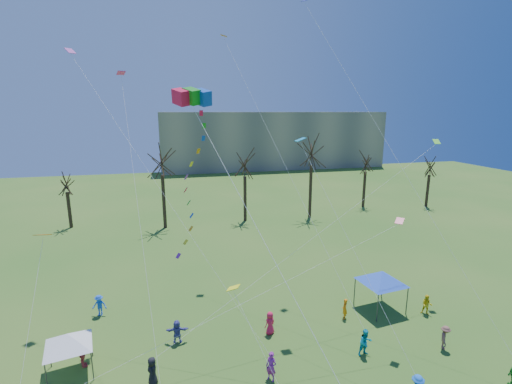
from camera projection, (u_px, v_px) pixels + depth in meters
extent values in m
cube|color=gray|center=(273.00, 140.00, 97.97)|extent=(60.00, 14.00, 15.00)
cylinder|color=black|center=(69.00, 210.00, 47.12)|extent=(0.44, 0.44, 4.83)
cylinder|color=black|center=(164.00, 202.00, 46.82)|extent=(0.44, 0.44, 7.13)
cylinder|color=black|center=(245.00, 199.00, 49.96)|extent=(0.44, 0.44, 6.38)
cylinder|color=black|center=(310.00, 192.00, 51.42)|extent=(0.44, 0.44, 7.71)
cylinder|color=black|center=(364.00, 189.00, 57.50)|extent=(0.44, 0.44, 5.78)
cylinder|color=black|center=(427.00, 191.00, 57.54)|extent=(0.44, 0.44, 5.23)
cube|color=red|center=(181.00, 97.00, 20.18)|extent=(1.06, 1.35, 1.13)
cube|color=#139118|center=(192.00, 97.00, 20.31)|extent=(1.06, 1.35, 1.13)
cube|color=#0E43B5|center=(203.00, 97.00, 20.45)|extent=(1.06, 1.35, 1.13)
cylinder|color=white|center=(267.00, 248.00, 16.99)|extent=(0.02, 0.02, 18.04)
cylinder|color=#3F3F44|center=(46.00, 379.00, 19.44)|extent=(0.07, 0.07, 1.85)
cylinder|color=#3F3F44|center=(92.00, 366.00, 20.41)|extent=(0.07, 0.07, 1.85)
cylinder|color=#3F3F44|center=(50.00, 354.00, 21.45)|extent=(0.07, 0.07, 1.85)
cylinder|color=#3F3F44|center=(91.00, 343.00, 22.42)|extent=(0.07, 0.07, 1.85)
pyramid|color=white|center=(68.00, 340.00, 20.64)|extent=(3.45, 3.45, 0.79)
cylinder|color=#3F3F44|center=(377.00, 308.00, 26.10)|extent=(0.08, 0.08, 2.23)
cylinder|color=#3F3F44|center=(407.00, 301.00, 27.07)|extent=(0.08, 0.08, 2.23)
cylinder|color=#3F3F44|center=(355.00, 291.00, 28.62)|extent=(0.08, 0.08, 2.23)
cylinder|color=#3F3F44|center=(382.00, 285.00, 29.58)|extent=(0.08, 0.08, 2.23)
pyramid|color=blue|center=(382.00, 277.00, 27.49)|extent=(4.21, 4.21, 0.95)
imported|color=black|center=(152.00, 371.00, 20.13)|extent=(0.59, 0.85, 1.68)
imported|color=#902492|center=(271.00, 367.00, 20.42)|extent=(0.76, 0.76, 1.78)
imported|color=#0C9BB4|center=(366.00, 342.00, 22.54)|extent=(0.92, 0.75, 1.78)
imported|color=brown|center=(445.00, 338.00, 23.15)|extent=(1.13, 1.19, 1.62)
imported|color=#EE4F59|center=(82.00, 354.00, 21.50)|extent=(0.81, 1.13, 1.79)
imported|color=#4C4CA5|center=(177.00, 332.00, 23.79)|extent=(1.54, 0.63, 1.62)
imported|color=#D61A44|center=(270.00, 323.00, 24.73)|extent=(0.96, 0.83, 1.65)
imported|color=orange|center=(345.00, 309.00, 26.57)|extent=(0.54, 0.66, 1.57)
imported|color=yellow|center=(427.00, 305.00, 27.12)|extent=(0.96, 0.94, 1.57)
imported|color=blue|center=(99.00, 305.00, 26.99)|extent=(1.16, 0.80, 1.65)
cube|color=orange|center=(43.00, 235.00, 18.82)|extent=(0.71, 0.86, 0.27)
cylinder|color=white|center=(29.00, 330.00, 16.85)|extent=(0.01, 0.01, 9.20)
cube|color=#EB279E|center=(121.00, 73.00, 23.99)|extent=(0.69, 0.78, 0.22)
cylinder|color=white|center=(139.00, 216.00, 19.83)|extent=(0.01, 0.01, 20.81)
cube|color=#FDFF1A|center=(233.00, 288.00, 18.27)|extent=(0.78, 0.73, 0.29)
cylinder|color=white|center=(262.00, 350.00, 17.32)|extent=(0.01, 0.01, 6.29)
cube|color=#1893BA|center=(300.00, 139.00, 24.45)|extent=(0.74, 0.61, 0.26)
cylinder|color=white|center=(351.00, 245.00, 21.51)|extent=(0.01, 0.01, 15.49)
cube|color=#2224C3|center=(305.00, 1.00, 30.50)|extent=(0.74, 0.71, 0.26)
cylinder|color=white|center=(388.00, 145.00, 25.21)|extent=(0.01, 0.01, 29.74)
cube|color=#B81740|center=(400.00, 221.00, 22.78)|extent=(0.76, 0.75, 0.29)
cylinder|color=white|center=(255.00, 297.00, 20.35)|extent=(0.01, 0.01, 20.70)
cube|color=#66E936|center=(436.00, 142.00, 28.97)|extent=(0.60, 0.66, 0.37)
cylinder|color=white|center=(320.00, 232.00, 24.50)|extent=(0.01, 0.01, 26.16)
cube|color=#A72F9F|center=(70.00, 51.00, 25.89)|extent=(0.84, 0.85, 0.43)
cylinder|color=white|center=(159.00, 187.00, 23.11)|extent=(0.01, 0.01, 24.90)
cube|color=orange|center=(224.00, 36.00, 32.41)|extent=(0.67, 0.58, 0.20)
cylinder|color=white|center=(282.00, 159.00, 27.43)|extent=(0.01, 0.01, 26.97)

